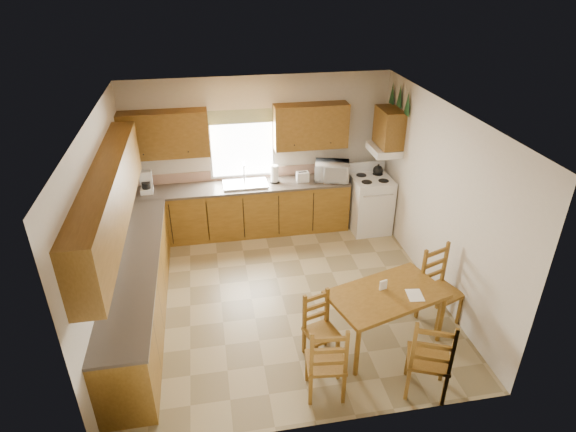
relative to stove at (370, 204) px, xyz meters
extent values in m
plane|color=#92815B|center=(-1.88, -1.67, -0.49)|extent=(4.50, 4.50, 0.00)
plane|color=brown|center=(-1.88, -1.67, 2.21)|extent=(4.50, 4.50, 0.00)
plane|color=beige|center=(-4.13, -1.67, 0.86)|extent=(4.50, 4.50, 0.00)
plane|color=beige|center=(0.37, -1.67, 0.86)|extent=(4.50, 4.50, 0.00)
plane|color=beige|center=(-1.88, 0.58, 0.86)|extent=(4.50, 4.50, 0.00)
plane|color=beige|center=(-1.88, -3.92, 0.86)|extent=(4.50, 4.50, 0.00)
cube|color=brown|center=(-2.25, 0.28, -0.05)|extent=(3.75, 0.60, 0.88)
cube|color=brown|center=(-3.83, -1.82, -0.05)|extent=(0.60, 3.60, 0.88)
cube|color=#494039|center=(-2.25, 0.28, 0.41)|extent=(3.75, 0.63, 0.04)
cube|color=#494039|center=(-3.83, -1.82, 0.41)|extent=(0.63, 3.60, 0.04)
cube|color=#9E7865|center=(-2.25, 0.57, 0.52)|extent=(3.75, 0.01, 0.18)
cube|color=brown|center=(-3.43, 0.41, 1.36)|extent=(1.41, 0.33, 0.75)
cube|color=brown|center=(-1.02, 0.41, 1.36)|extent=(1.25, 0.33, 0.75)
cube|color=brown|center=(-3.96, -1.82, 1.36)|extent=(0.33, 3.60, 0.75)
cube|color=brown|center=(0.20, -0.02, 1.41)|extent=(0.33, 0.62, 0.62)
cube|color=silver|center=(0.15, -0.02, 1.03)|extent=(0.44, 0.62, 0.12)
cube|color=silver|center=(-2.18, 0.55, 1.06)|extent=(1.13, 0.02, 1.18)
cube|color=white|center=(-2.18, 0.54, 1.06)|extent=(1.05, 0.01, 1.10)
cube|color=#445F32|center=(-2.18, 0.52, 1.56)|extent=(1.19, 0.01, 0.24)
cube|color=silver|center=(-2.18, 0.28, 0.45)|extent=(0.75, 0.45, 0.04)
cone|color=#1A4323|center=(0.33, -0.34, 1.89)|extent=(0.22, 0.22, 0.36)
cone|color=#1A4323|center=(0.33, -0.02, 1.93)|extent=(0.22, 0.22, 0.36)
cone|color=#1A4323|center=(0.33, 0.30, 1.89)|extent=(0.22, 0.22, 0.36)
cube|color=silver|center=(0.00, 0.00, 0.00)|extent=(0.67, 0.69, 0.98)
cube|color=silver|center=(-3.81, 0.29, 0.59)|extent=(0.20, 0.23, 0.31)
cylinder|color=white|center=(-1.66, 0.31, 0.58)|extent=(0.17, 0.17, 0.31)
cube|color=silver|center=(-1.18, 0.26, 0.52)|extent=(0.21, 0.14, 0.17)
imported|color=silver|center=(-0.66, 0.23, 0.59)|extent=(0.63, 0.52, 0.33)
cube|color=brown|center=(-0.76, -2.80, -0.12)|extent=(1.57, 1.17, 0.75)
cube|color=brown|center=(-1.69, -3.49, 0.02)|extent=(0.47, 0.45, 1.01)
cube|color=brown|center=(-0.57, -3.66, 0.05)|extent=(0.59, 0.57, 1.08)
cube|color=brown|center=(-1.61, -2.94, -0.05)|extent=(0.45, 0.44, 0.87)
cube|color=brown|center=(0.11, -2.58, 0.05)|extent=(0.57, 0.56, 1.08)
cube|color=white|center=(-0.44, -2.91, 0.26)|extent=(0.22, 0.27, 0.00)
cube|color=white|center=(-0.78, -2.73, 0.32)|extent=(0.10, 0.05, 0.13)
camera|label=1|loc=(-2.79, -7.24, 3.88)|focal=30.00mm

